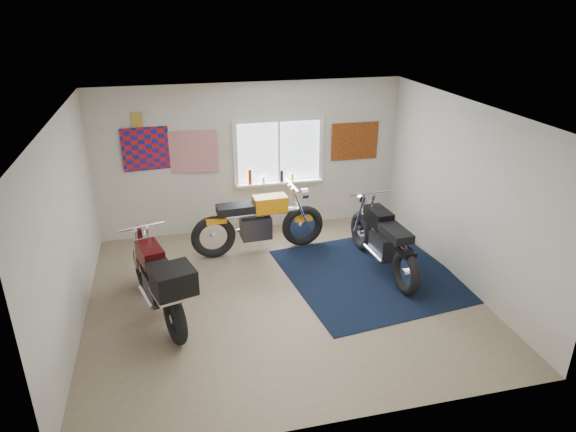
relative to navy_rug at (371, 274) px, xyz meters
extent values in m
plane|color=#9E896B|center=(-1.48, -0.27, -0.01)|extent=(5.50, 5.50, 0.00)
plane|color=white|center=(-1.48, -0.27, 2.69)|extent=(5.50, 5.50, 0.00)
plane|color=silver|center=(-1.48, 2.23, 1.34)|extent=(5.50, 0.00, 5.50)
plane|color=silver|center=(-1.48, -2.77, 1.34)|extent=(5.50, 0.00, 5.50)
plane|color=silver|center=(-4.23, -0.27, 1.34)|extent=(0.00, 5.00, 5.00)
plane|color=silver|center=(1.27, -0.27, 1.34)|extent=(0.00, 5.00, 5.00)
cube|color=black|center=(0.00, 0.00, 0.00)|extent=(2.80, 2.89, 0.01)
cube|color=white|center=(-0.98, 2.21, 1.44)|extent=(1.50, 0.02, 1.10)
cube|color=white|center=(-0.98, 2.20, 2.03)|extent=(1.66, 0.06, 0.08)
cube|color=white|center=(-0.98, 2.20, 0.85)|extent=(1.66, 0.06, 0.08)
cube|color=white|center=(-1.77, 2.20, 1.44)|extent=(0.08, 0.06, 1.10)
cube|color=white|center=(-0.19, 2.20, 1.44)|extent=(0.08, 0.06, 1.10)
cube|color=white|center=(-0.98, 2.20, 1.44)|extent=(0.04, 0.06, 1.10)
cube|color=white|center=(-0.98, 2.14, 0.87)|extent=(1.60, 0.16, 0.04)
cylinder|color=maroon|center=(-1.53, 2.13, 1.03)|extent=(0.07, 0.07, 0.28)
cylinder|color=white|center=(-1.29, 2.13, 0.95)|extent=(0.06, 0.06, 0.12)
cylinder|color=black|center=(-0.95, 2.13, 1.00)|extent=(0.06, 0.06, 0.22)
cylinder|color=yellow|center=(-0.74, 2.13, 0.96)|extent=(0.05, 0.05, 0.14)
plane|color=red|center=(-3.18, 2.21, 1.64)|extent=(1.00, 0.07, 1.00)
plane|color=red|center=(-2.53, 2.19, 1.54)|extent=(0.90, 0.09, 0.90)
cube|color=gold|center=(-3.38, 2.21, 2.14)|extent=(0.18, 0.02, 0.24)
cube|color=#A54C14|center=(0.47, 2.21, 1.54)|extent=(0.90, 0.03, 0.70)
torus|color=black|center=(-0.77, 1.28, 0.36)|extent=(0.75, 0.19, 0.75)
torus|color=black|center=(-2.33, 1.17, 0.36)|extent=(0.75, 0.19, 0.75)
cylinder|color=white|center=(-0.77, 1.28, 0.36)|extent=(0.13, 0.12, 0.12)
cylinder|color=white|center=(-2.33, 1.17, 0.36)|extent=(0.13, 0.12, 0.12)
cylinder|color=white|center=(-1.55, 1.23, 0.68)|extent=(1.41, 0.19, 0.10)
cube|color=#29292B|center=(-1.60, 1.22, 0.44)|extent=(0.52, 0.34, 0.38)
cylinder|color=white|center=(-1.62, 1.40, 0.33)|extent=(0.62, 0.12, 0.08)
cube|color=orange|center=(-1.35, 1.24, 0.84)|extent=(0.57, 0.33, 0.27)
cube|color=black|center=(-1.94, 1.20, 0.82)|extent=(0.63, 0.35, 0.13)
cube|color=orange|center=(-2.27, 1.18, 0.66)|extent=(0.34, 0.20, 0.09)
cube|color=orange|center=(-0.77, 1.28, 0.49)|extent=(0.32, 0.18, 0.06)
cylinder|color=white|center=(-0.97, 1.26, 1.13)|extent=(0.09, 0.69, 0.04)
cylinder|color=white|center=(-0.75, 1.28, 0.95)|extent=(0.12, 0.18, 0.18)
torus|color=black|center=(0.17, 0.90, 0.33)|extent=(0.19, 0.69, 0.68)
torus|color=black|center=(0.28, -0.61, 0.33)|extent=(0.19, 0.69, 0.68)
cylinder|color=white|center=(0.17, 0.90, 0.33)|extent=(0.12, 0.13, 0.12)
cylinder|color=white|center=(0.28, -0.61, 0.33)|extent=(0.12, 0.13, 0.12)
cylinder|color=white|center=(0.23, 0.15, 0.66)|extent=(0.19, 1.36, 0.10)
cube|color=#29292B|center=(0.23, 0.09, 0.43)|extent=(0.34, 0.51, 0.37)
cylinder|color=white|center=(0.06, 0.08, 0.32)|extent=(0.12, 0.60, 0.08)
cube|color=black|center=(0.21, 0.34, 0.81)|extent=(0.32, 0.56, 0.26)
cube|color=black|center=(0.25, -0.23, 0.79)|extent=(0.34, 0.61, 0.13)
cube|color=black|center=(0.28, -0.55, 0.64)|extent=(0.20, 0.34, 0.09)
cube|color=black|center=(0.17, 0.90, 0.46)|extent=(0.17, 0.31, 0.05)
cylinder|color=white|center=(0.19, 0.71, 1.10)|extent=(0.67, 0.09, 0.04)
cylinder|color=white|center=(0.17, 0.92, 0.92)|extent=(0.18, 0.12, 0.17)
torus|color=black|center=(-3.44, 0.42, 0.33)|extent=(0.32, 0.70, 0.69)
torus|color=black|center=(-3.03, -1.01, 0.33)|extent=(0.32, 0.70, 0.69)
cylinder|color=white|center=(-3.44, 0.42, 0.33)|extent=(0.13, 0.14, 0.12)
cylinder|color=white|center=(-3.03, -1.01, 0.33)|extent=(0.13, 0.14, 0.12)
cylinder|color=white|center=(-3.23, -0.29, 0.65)|extent=(0.46, 1.31, 0.10)
cube|color=#29292B|center=(-3.22, -0.35, 0.42)|extent=(0.42, 0.54, 0.36)
cylinder|color=white|center=(-3.38, -0.39, 0.31)|extent=(0.23, 0.58, 0.07)
cube|color=#3A0909|center=(-3.29, -0.11, 0.80)|extent=(0.41, 0.59, 0.25)
cube|color=black|center=(-3.13, -0.65, 0.78)|extent=(0.45, 0.64, 0.13)
cube|color=#3A0909|center=(-3.04, -0.96, 0.63)|extent=(0.25, 0.35, 0.08)
cube|color=#3A0909|center=(-3.44, 0.42, 0.46)|extent=(0.23, 0.33, 0.05)
cylinder|color=white|center=(-3.39, 0.24, 1.08)|extent=(0.64, 0.22, 0.04)
cylinder|color=white|center=(-3.45, 0.44, 0.91)|extent=(0.19, 0.15, 0.17)
cube|color=black|center=(-3.00, -1.11, 0.93)|extent=(0.58, 0.56, 0.32)
camera|label=1|loc=(-2.90, -6.56, 4.03)|focal=32.00mm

